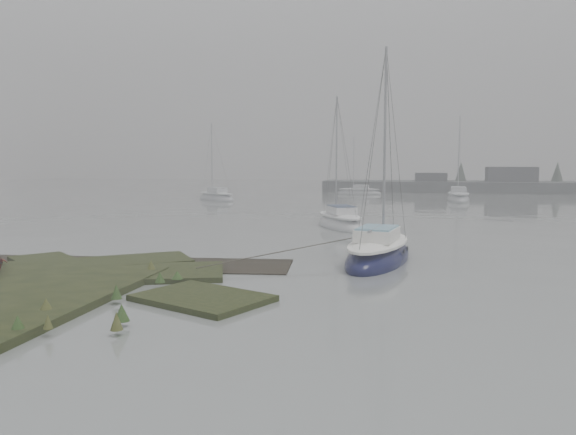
# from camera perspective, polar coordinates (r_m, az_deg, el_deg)

# --- Properties ---
(ground) EXTENTS (160.00, 160.00, 0.00)m
(ground) POSITION_cam_1_polar(r_m,az_deg,el_deg) (45.67, 3.77, 0.75)
(ground) COLOR slate
(ground) RESTS_ON ground
(far_shoreline) EXTENTS (60.00, 8.00, 4.15)m
(far_shoreline) POSITION_cam_1_polar(r_m,az_deg,el_deg) (79.90, 26.41, 2.87)
(far_shoreline) COLOR #4C4F51
(far_shoreline) RESTS_ON ground
(sailboat_main) EXTENTS (3.22, 6.66, 9.02)m
(sailboat_main) POSITION_cam_1_polar(r_m,az_deg,el_deg) (22.16, 9.17, -3.76)
(sailboat_main) COLOR black
(sailboat_main) RESTS_ON ground
(sailboat_white) EXTENTS (4.27, 6.27, 8.46)m
(sailboat_white) POSITION_cam_1_polar(r_m,az_deg,el_deg) (33.71, 5.31, -0.54)
(sailboat_white) COLOR silver
(sailboat_white) RESTS_ON ground
(sailboat_far_a) EXTENTS (5.80, 5.50, 8.49)m
(sailboat_far_a) POSITION_cam_1_polar(r_m,az_deg,el_deg) (58.14, -7.31, 2.02)
(sailboat_far_a) COLOR #B4B8BF
(sailboat_far_a) RESTS_ON ground
(sailboat_far_b) EXTENTS (2.40, 6.63, 9.24)m
(sailboat_far_b) POSITION_cam_1_polar(r_m,az_deg,el_deg) (59.01, 16.91, 1.90)
(sailboat_far_b) COLOR #ACB1B6
(sailboat_far_b) RESTS_ON ground
(sailboat_far_c) EXTENTS (5.43, 2.03, 7.55)m
(sailboat_far_c) POSITION_cam_1_polar(r_m,az_deg,el_deg) (68.61, 7.24, 2.54)
(sailboat_far_c) COLOR #A0A3A9
(sailboat_far_c) RESTS_ON ground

